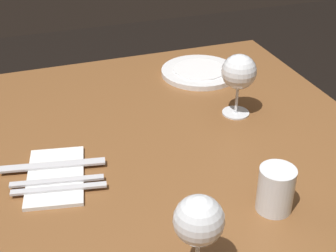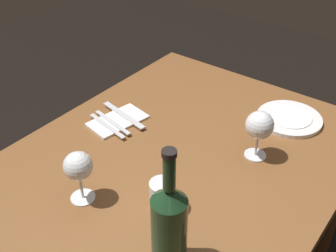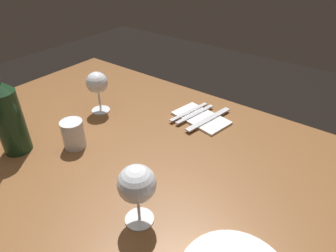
# 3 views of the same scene
# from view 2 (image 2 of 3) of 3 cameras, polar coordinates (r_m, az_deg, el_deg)

# --- Properties ---
(dining_table) EXTENTS (1.30, 0.90, 0.74)m
(dining_table) POSITION_cam_2_polar(r_m,az_deg,el_deg) (1.29, -0.76, -9.07)
(dining_table) COLOR brown
(dining_table) RESTS_ON ground
(wine_glass_left) EXTENTS (0.08, 0.08, 0.15)m
(wine_glass_left) POSITION_cam_2_polar(r_m,az_deg,el_deg) (1.24, 12.17, -0.02)
(wine_glass_left) COLOR white
(wine_glass_left) RESTS_ON dining_table
(wine_glass_right) EXTENTS (0.08, 0.08, 0.15)m
(wine_glass_right) POSITION_cam_2_polar(r_m,az_deg,el_deg) (1.10, -11.95, -5.45)
(wine_glass_right) COLOR white
(wine_glass_right) RESTS_ON dining_table
(wine_bottle) EXTENTS (0.08, 0.08, 0.32)m
(wine_bottle) POSITION_cam_2_polar(r_m,az_deg,el_deg) (0.92, 0.15, -13.16)
(wine_bottle) COLOR #19381E
(wine_bottle) RESTS_ON dining_table
(water_tumbler) EXTENTS (0.07, 0.07, 0.09)m
(water_tumbler) POSITION_cam_2_polar(r_m,az_deg,el_deg) (1.09, -0.76, -9.56)
(water_tumbler) COLOR white
(water_tumbler) RESTS_ON dining_table
(dinner_plate) EXTENTS (0.22, 0.22, 0.02)m
(dinner_plate) POSITION_cam_2_polar(r_m,az_deg,el_deg) (1.48, 15.95, 0.99)
(dinner_plate) COLOR white
(dinner_plate) RESTS_ON dining_table
(folded_napkin) EXTENTS (0.21, 0.14, 0.01)m
(folded_napkin) POSITION_cam_2_polar(r_m,az_deg,el_deg) (1.43, -6.76, 0.72)
(folded_napkin) COLOR white
(folded_napkin) RESTS_ON dining_table
(fork_inner) EXTENTS (0.05, 0.18, 0.00)m
(fork_inner) POSITION_cam_2_polar(r_m,az_deg,el_deg) (1.42, -7.46, 0.48)
(fork_inner) COLOR silver
(fork_inner) RESTS_ON folded_napkin
(fork_outer) EXTENTS (0.05, 0.18, 0.00)m
(fork_outer) POSITION_cam_2_polar(r_m,az_deg,el_deg) (1.40, -8.16, 0.02)
(fork_outer) COLOR silver
(fork_outer) RESTS_ON folded_napkin
(table_knife) EXTENTS (0.06, 0.21, 0.00)m
(table_knife) POSITION_cam_2_polar(r_m,az_deg,el_deg) (1.45, -5.97, 1.47)
(table_knife) COLOR silver
(table_knife) RESTS_ON folded_napkin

